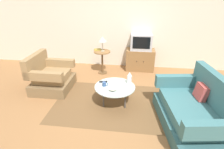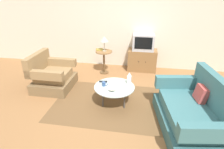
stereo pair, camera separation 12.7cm
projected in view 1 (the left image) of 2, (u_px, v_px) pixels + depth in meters
The scene contains 15 objects.
ground_plane at pixel (112, 107), 3.64m from camera, with size 16.00×16.00×0.00m, color olive.
back_wall at pixel (123, 21), 5.15m from camera, with size 9.00×0.12×2.70m, color beige.
area_rug at pixel (115, 103), 3.77m from camera, with size 2.51×1.65×0.00m, color brown.
armchair at pixel (50, 77), 4.23m from camera, with size 0.85×0.93×0.85m.
couch at pixel (194, 112), 3.02m from camera, with size 1.10×1.62×0.94m.
coffee_table at pixel (115, 88), 3.61m from camera, with size 0.81×0.81×0.41m.
side_table at pixel (102, 58), 4.96m from camera, with size 0.45×0.45×0.65m.
tv_stand at pixel (140, 60), 5.25m from camera, with size 0.81×0.45×0.62m.
television at pixel (141, 42), 5.03m from camera, with size 0.59×0.45×0.45m.
table_lamp at pixel (102, 39), 4.74m from camera, with size 0.23×0.23×0.41m.
vase at pixel (129, 78), 3.66m from camera, with size 0.09×0.09×0.26m.
mug at pixel (104, 84), 3.60m from camera, with size 0.12×0.07×0.09m.
bowl at pixel (113, 90), 3.44m from camera, with size 0.16×0.16×0.05m.
tv_remote_dark at pixel (103, 82), 3.76m from camera, with size 0.17×0.07×0.02m.
book at pixel (98, 50), 4.98m from camera, with size 0.24×0.23×0.02m.
Camera 1 is at (0.38, -2.98, 2.17)m, focal length 28.77 mm.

